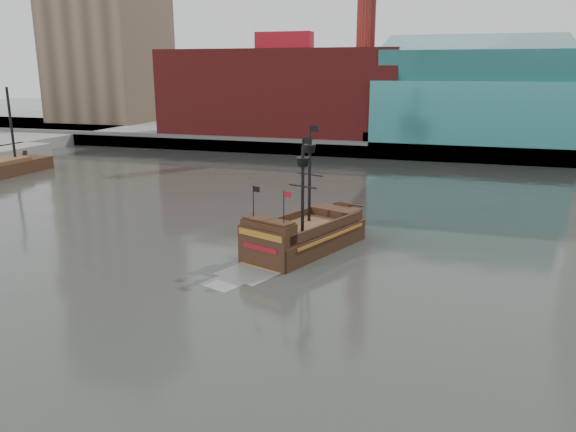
% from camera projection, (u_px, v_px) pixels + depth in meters
% --- Properties ---
extents(ground, '(400.00, 400.00, 0.00)m').
position_uv_depth(ground, '(266.00, 334.00, 30.05)').
color(ground, '#2B2D28').
rests_on(ground, ground).
extents(promenade_far, '(220.00, 60.00, 2.00)m').
position_uv_depth(promenade_far, '(416.00, 133.00, 114.70)').
color(promenade_far, slate).
rests_on(promenade_far, ground).
extents(seawall, '(220.00, 1.00, 2.60)m').
position_uv_depth(seawall, '(400.00, 151.00, 87.40)').
color(seawall, '#4C4C49').
rests_on(seawall, ground).
extents(skyline, '(149.00, 45.00, 62.00)m').
position_uv_depth(skyline, '(450.00, 6.00, 100.34)').
color(skyline, brown).
rests_on(skyline, promenade_far).
extents(pirate_ship, '(8.68, 14.28, 10.28)m').
position_uv_depth(pirate_ship, '(304.00, 239.00, 43.78)').
color(pirate_ship, black).
rests_on(pirate_ship, ground).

